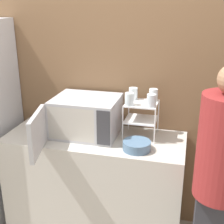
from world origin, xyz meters
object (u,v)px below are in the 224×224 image
object	(u,v)px
glass_back_left	(133,94)
bowl	(137,146)
microwave	(84,117)
glass_front_right	(151,100)
dish_rack	(141,112)
glass_back_right	(153,95)
person	(221,174)
glass_front_left	(129,99)

from	to	relation	value
glass_back_left	bowl	bearing A→B (deg)	-73.56
microwave	glass_front_right	distance (m)	0.57
glass_front_right	bowl	distance (m)	0.36
dish_rack	bowl	xyz separation A→B (m)	(0.01, -0.26, -0.17)
glass_front_right	glass_back_left	world-z (taller)	same
microwave	bowl	bearing A→B (deg)	-20.46
glass_back_right	person	xyz separation A→B (m)	(0.52, -0.54, -0.33)
person	glass_back_left	bearing A→B (deg)	141.94
microwave	glass_back_left	world-z (taller)	glass_back_left
glass_front_right	glass_back_left	bearing A→B (deg)	139.29
bowl	person	distance (m)	0.62
glass_back_left	bowl	size ratio (longest dim) A/B	0.46
dish_rack	glass_front_left	distance (m)	0.17
glass_front_right	person	xyz separation A→B (m)	(0.51, -0.39, -0.33)
bowl	glass_front_left	bearing A→B (deg)	118.83
glass_back_left	person	bearing A→B (deg)	-38.06
glass_back_left	person	size ratio (longest dim) A/B	0.06
glass_front_right	microwave	bearing A→B (deg)	-179.03
microwave	glass_front_left	size ratio (longest dim) A/B	8.55
microwave	glass_back_right	world-z (taller)	glass_back_right
dish_rack	glass_back_left	bearing A→B (deg)	138.60
glass_front_right	glass_front_left	bearing A→B (deg)	-177.90
glass_front_left	bowl	size ratio (longest dim) A/B	0.46
glass_back_left	person	world-z (taller)	person
glass_front_right	bowl	bearing A→B (deg)	-111.33
glass_back_right	glass_front_right	world-z (taller)	same
glass_back_left	glass_back_right	bearing A→B (deg)	1.99
glass_front_left	person	world-z (taller)	person
glass_back_right	glass_front_right	bearing A→B (deg)	-88.22
glass_back_right	dish_rack	bearing A→B (deg)	-135.82
bowl	person	bearing A→B (deg)	-19.35
glass_back_left	glass_front_right	bearing A→B (deg)	-40.71
dish_rack	glass_front_right	world-z (taller)	glass_front_right
dish_rack	person	xyz separation A→B (m)	(0.60, -0.46, -0.20)
dish_rack	glass_back_left	size ratio (longest dim) A/B	2.95
glass_front_left	glass_back_right	xyz separation A→B (m)	(0.16, 0.16, 0.00)
microwave	glass_front_left	xyz separation A→B (m)	(0.37, 0.00, 0.18)
glass_front_right	glass_back_left	xyz separation A→B (m)	(-0.17, 0.14, 0.00)
glass_back_left	dish_rack	bearing A→B (deg)	-41.40
dish_rack	microwave	bearing A→B (deg)	-169.85
glass_back_right	glass_back_left	size ratio (longest dim) A/B	1.00
bowl	glass_back_right	bearing A→B (deg)	78.67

